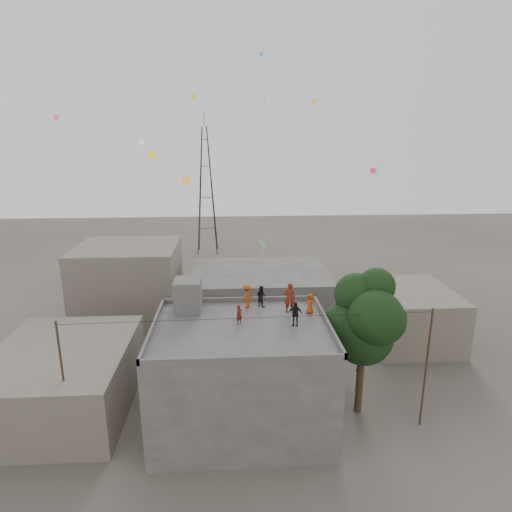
{
  "coord_description": "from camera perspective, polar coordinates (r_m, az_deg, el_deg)",
  "views": [
    {
      "loc": [
        -0.48,
        -22.17,
        16.38
      ],
      "look_at": [
        0.89,
        0.87,
        10.02
      ],
      "focal_mm": 30.0,
      "sensor_mm": 36.0,
      "label": 1
    }
  ],
  "objects": [
    {
      "name": "kites",
      "position": [
        29.36,
        0.65,
        14.64
      ],
      "size": [
        22.55,
        13.98,
        12.83
      ],
      "color": "orange",
      "rests_on": "ground"
    },
    {
      "name": "neighbor_northwest",
      "position": [
        41.4,
        -16.53,
        -3.38
      ],
      "size": [
        9.0,
        8.0,
        7.0
      ],
      "primitive_type": "cube",
      "color": "#686152",
      "rests_on": "ground"
    },
    {
      "name": "person_red_adult",
      "position": [
        26.17,
        4.5,
        -5.56
      ],
      "size": [
        0.73,
        0.52,
        1.88
      ],
      "primitive_type": "imported",
      "rotation": [
        0.0,
        0.0,
        3.03
      ],
      "color": "maroon",
      "rests_on": "main_building"
    },
    {
      "name": "tree",
      "position": [
        26.18,
        14.5,
        -8.23
      ],
      "size": [
        4.9,
        4.6,
        9.1
      ],
      "color": "black",
      "rests_on": "ground"
    },
    {
      "name": "person_orange_child",
      "position": [
        26.25,
        7.19,
        -6.32
      ],
      "size": [
        0.72,
        0.69,
        1.24
      ],
      "primitive_type": "imported",
      "rotation": [
        0.0,
        0.0,
        -0.68
      ],
      "color": "#AE4613",
      "rests_on": "main_building"
    },
    {
      "name": "parapet",
      "position": [
        24.38,
        -1.98,
        -9.15
      ],
      "size": [
        10.0,
        8.0,
        0.3
      ],
      "color": "#4B4946",
      "rests_on": "main_building"
    },
    {
      "name": "transmission_tower",
      "position": [
        62.7,
        -6.66,
        8.61
      ],
      "size": [
        2.97,
        2.97,
        20.01
      ],
      "color": "black",
      "rests_on": "ground"
    },
    {
      "name": "neighbor_east",
      "position": [
        38.02,
        19.45,
        -7.42
      ],
      "size": [
        7.0,
        8.0,
        4.4
      ],
      "primitive_type": "cube",
      "color": "#686152",
      "rests_on": "ground"
    },
    {
      "name": "stair_head_box",
      "position": [
        26.59,
        -9.08,
        -5.22
      ],
      "size": [
        1.6,
        1.8,
        2.0
      ],
      "primitive_type": "cube",
      "color": "#4B4946",
      "rests_on": "main_building"
    },
    {
      "name": "ground",
      "position": [
        27.57,
        -1.85,
        -21.05
      ],
      "size": [
        140.0,
        140.0,
        0.0
      ],
      "primitive_type": "plane",
      "color": "#433D37",
      "rests_on": "ground"
    },
    {
      "name": "neighbor_north",
      "position": [
        38.82,
        0.5,
        -5.54
      ],
      "size": [
        12.0,
        9.0,
        5.0
      ],
      "primitive_type": "cube",
      "color": "#4B4946",
      "rests_on": "ground"
    },
    {
      "name": "person_dark_child",
      "position": [
        27.12,
        0.67,
        -5.35
      ],
      "size": [
        0.82,
        0.82,
        1.34
      ],
      "primitive_type": "imported",
      "rotation": [
        0.0,
        0.0,
        2.37
      ],
      "color": "black",
      "rests_on": "main_building"
    },
    {
      "name": "utility_line",
      "position": [
        24.42,
        -0.63,
        -15.53
      ],
      "size": [
        20.12,
        0.62,
        7.4
      ],
      "color": "black",
      "rests_on": "ground"
    },
    {
      "name": "person_dark_adult",
      "position": [
        24.49,
        5.25,
        -7.69
      ],
      "size": [
        0.88,
        0.53,
        1.4
      ],
      "primitive_type": "imported",
      "rotation": [
        0.0,
        0.0,
        -0.24
      ],
      "color": "black",
      "rests_on": "main_building"
    },
    {
      "name": "person_orange_adult",
      "position": [
        26.85,
        -1.23,
        -5.36
      ],
      "size": [
        1.1,
        1.09,
        1.52
      ],
      "primitive_type": "imported",
      "rotation": [
        0.0,
        0.0,
        -2.37
      ],
      "color": "#A04012",
      "rests_on": "main_building"
    },
    {
      "name": "neighbor_west",
      "position": [
        30.03,
        -24.25,
        -14.7
      ],
      "size": [
        8.0,
        10.0,
        4.0
      ],
      "primitive_type": "cube",
      "color": "#686152",
      "rests_on": "ground"
    },
    {
      "name": "main_building",
      "position": [
        25.88,
        -1.91,
        -15.61
      ],
      "size": [
        10.0,
        8.0,
        6.1
      ],
      "color": "#4B4946",
      "rests_on": "ground"
    },
    {
      "name": "person_red_child",
      "position": [
        24.61,
        -2.25,
        -7.82
      ],
      "size": [
        0.5,
        0.49,
        1.16
      ],
      "primitive_type": "imported",
      "rotation": [
        0.0,
        0.0,
        0.71
      ],
      "color": "maroon",
      "rests_on": "main_building"
    }
  ]
}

